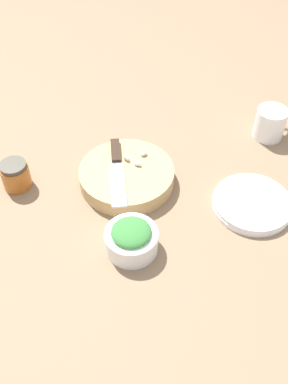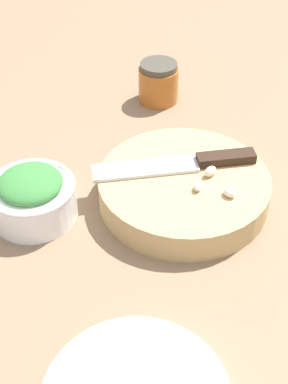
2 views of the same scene
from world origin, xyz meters
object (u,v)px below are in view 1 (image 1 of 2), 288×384
Objects in this scene: herb_bowl at (132,239)px; chef_knife at (117,167)px; coffee_mug at (271,123)px; honey_jar at (16,175)px; cutting_board at (127,176)px; garlic_cloves at (135,158)px; plate_stack at (252,204)px.

chef_knife is at bearing -87.65° from herb_bowl.
coffee_mug is at bearing -161.71° from chef_knife.
chef_knife is 0.44m from coffee_mug.
coffee_mug is (-0.41, -0.32, 0.01)m from herb_bowl.
honey_jar is at bearing -1.99° from chef_knife.
herb_bowl is (0.01, 0.20, 0.01)m from cutting_board.
herb_bowl is 1.65× the size of honey_jar.
honey_jar is at bearing 0.58° from garlic_cloves.
plate_stack is at bearing 148.32° from garlic_cloves.
coffee_mug is 0.67m from honey_jar.
plate_stack is 2.65× the size of honey_jar.
chef_knife reaches higher than cutting_board.
coffee_mug is at bearing -163.22° from cutting_board.
coffee_mug is at bearing -166.56° from garlic_cloves.
garlic_cloves is at bearing -31.68° from plate_stack.
coffee_mug is at bearing -117.41° from plate_stack.
coffee_mug is (-0.40, -0.12, 0.02)m from cutting_board.
garlic_cloves is 0.23m from herb_bowl.
garlic_cloves is at bearing -129.76° from cutting_board.
plate_stack is 0.56m from honey_jar.
honey_jar reaches higher than herb_bowl.
coffee_mug reaches higher than cutting_board.
chef_knife is 1.96× the size of herb_bowl.
plate_stack is (-0.27, 0.12, -0.01)m from cutting_board.
herb_bowl is 0.52m from coffee_mug.
garlic_cloves is at bearing -149.81° from chef_knife.
chef_knife and garlic_cloves have the same top height.
plate_stack is (-0.29, -0.08, -0.02)m from herb_bowl.
chef_knife is 1.22× the size of plate_stack.
cutting_board is 0.20m from herb_bowl.
cutting_board is 3.32× the size of honey_jar.
chef_knife is at bearing 15.10° from coffee_mug.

